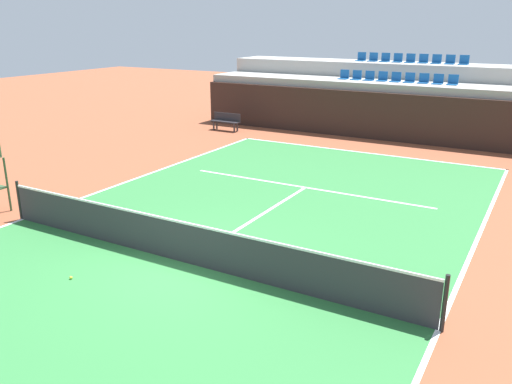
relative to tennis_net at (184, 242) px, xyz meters
name	(u,v)px	position (x,y,z in m)	size (l,w,h in m)	color
ground_plane	(185,263)	(0.00, 0.00, -0.51)	(80.00, 80.00, 0.00)	brown
court_surface	(185,263)	(0.00, 0.00, -0.50)	(11.00, 24.00, 0.01)	#2D7238
baseline_far	(362,152)	(0.00, 11.95, -0.50)	(11.00, 0.10, 0.00)	white
sideline_left	(23,219)	(-5.45, 0.00, -0.50)	(0.10, 24.00, 0.00)	white
sideline_right	(438,330)	(5.45, 0.00, -0.50)	(0.10, 24.00, 0.00)	white
service_line_far	(305,187)	(0.00, 6.40, -0.50)	(8.26, 0.10, 0.00)	white
centre_service_line	(256,218)	(0.00, 3.20, -0.50)	(0.10, 6.40, 0.00)	white
back_wall	(384,117)	(0.00, 14.79, 0.55)	(18.58, 0.30, 2.12)	black
stands_tier_lower	(393,109)	(0.00, 16.14, 0.72)	(18.58, 2.40, 2.47)	#9E9E99
stands_tier_upper	(407,95)	(0.00, 18.54, 1.08)	(18.58, 2.40, 3.18)	#9E9E99
seating_row_lower	(396,79)	(0.00, 16.24, 2.08)	(5.49, 0.44, 0.44)	#145193
seating_row_upper	(410,60)	(0.00, 18.64, 2.79)	(5.49, 0.44, 0.44)	#145193
tennis_net	(184,242)	(0.00, 0.00, 0.00)	(11.08, 0.08, 1.07)	black
player_bench	(226,120)	(-7.35, 13.12, 0.00)	(1.50, 0.40, 0.85)	#232328
tennis_ball_0	(71,278)	(-1.58, -1.81, -0.47)	(0.07, 0.07, 0.07)	#CCE033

